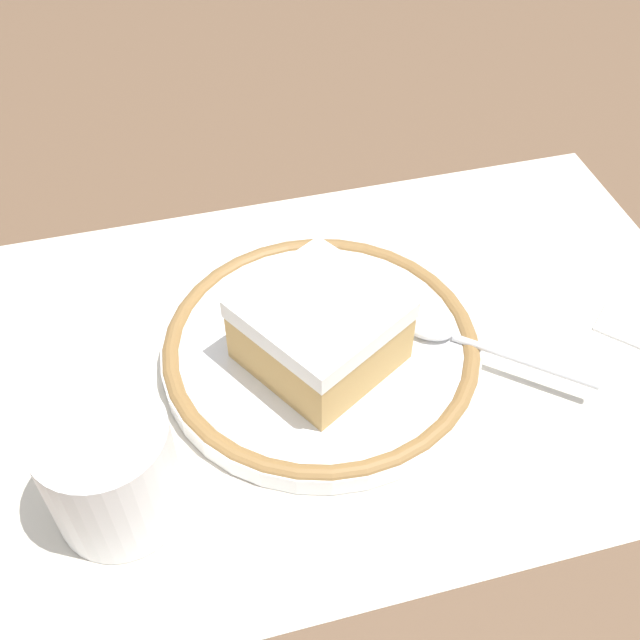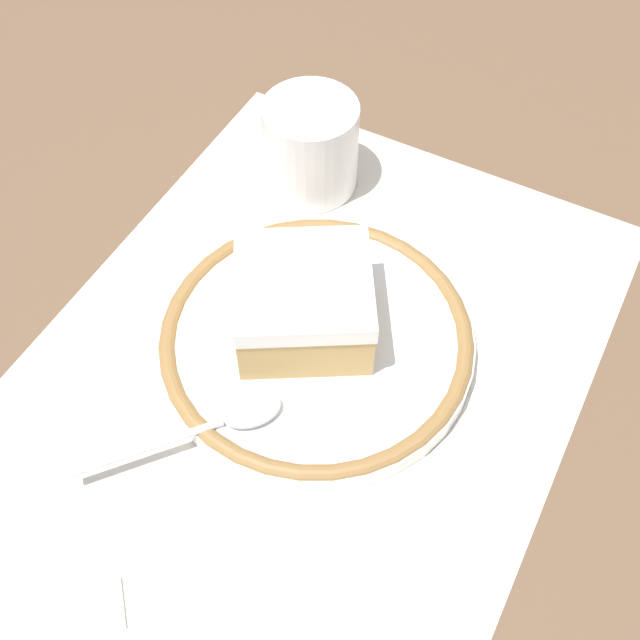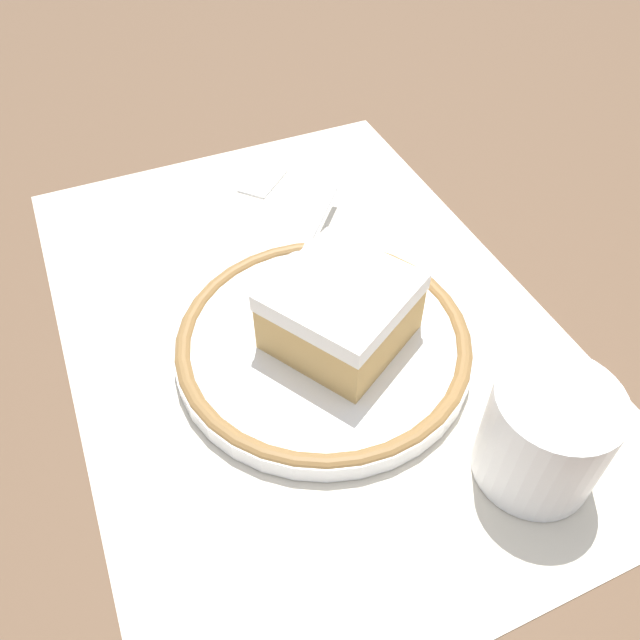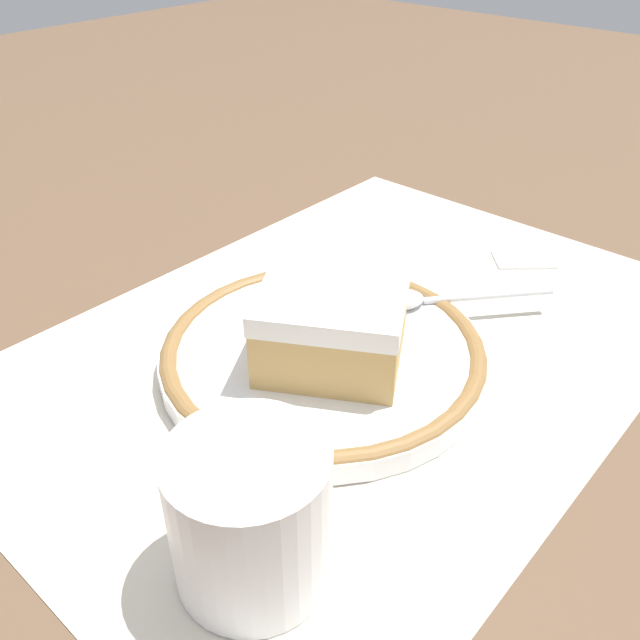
% 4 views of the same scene
% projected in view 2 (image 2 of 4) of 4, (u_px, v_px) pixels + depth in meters
% --- Properties ---
extents(ground_plane, '(2.40, 2.40, 0.00)m').
position_uv_depth(ground_plane, '(292.00, 386.00, 0.54)').
color(ground_plane, brown).
extents(placemat, '(0.51, 0.36, 0.00)m').
position_uv_depth(placemat, '(292.00, 385.00, 0.54)').
color(placemat, beige).
rests_on(placemat, ground_plane).
extents(plate, '(0.22, 0.22, 0.02)m').
position_uv_depth(plate, '(320.00, 341.00, 0.55)').
color(plate, white).
rests_on(plate, placemat).
extents(cake_slice, '(0.12, 0.12, 0.05)m').
position_uv_depth(cake_slice, '(304.00, 302.00, 0.53)').
color(cake_slice, tan).
rests_on(cake_slice, plate).
extents(spoon, '(0.11, 0.10, 0.01)m').
position_uv_depth(spoon, '(231.00, 417.00, 0.51)').
color(spoon, silver).
rests_on(spoon, plate).
extents(cup, '(0.07, 0.07, 0.08)m').
position_uv_depth(cup, '(311.00, 151.00, 0.63)').
color(cup, white).
rests_on(cup, placemat).
extents(napkin, '(0.16, 0.15, 0.00)m').
position_uv_depth(napkin, '(293.00, 628.00, 0.45)').
color(napkin, white).
rests_on(napkin, placemat).
extents(sugar_packet, '(0.06, 0.06, 0.01)m').
position_uv_depth(sugar_packet, '(78.00, 612.00, 0.45)').
color(sugar_packet, white).
rests_on(sugar_packet, placemat).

